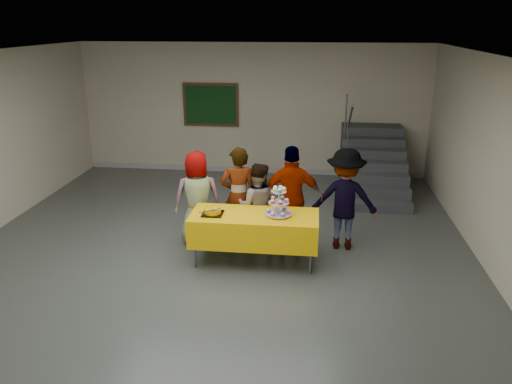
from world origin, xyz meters
TOP-DOWN VIEW (x-y plane):
  - room_shell at (0.00, 0.02)m, footprint 10.00×10.04m
  - bake_table at (0.61, 0.35)m, footprint 1.88×0.78m
  - cupcake_stand at (0.97, 0.35)m, footprint 0.38×0.38m
  - bear_cake at (-0.00, 0.28)m, footprint 0.32×0.36m
  - schoolchild_a at (-0.38, 0.95)m, footprint 0.85×0.66m
  - schoolchild_b at (0.27, 1.01)m, footprint 0.66×0.51m
  - schoolchild_c at (0.59, 0.93)m, footprint 0.68×0.53m
  - schoolchild_d at (1.13, 0.93)m, footprint 1.01×0.49m
  - schoolchild_e at (1.95, 1.04)m, footprint 1.08×0.66m
  - staircase at (2.70, 4.13)m, footprint 1.30×2.40m
  - noticeboard at (-0.97, 4.96)m, footprint 1.30×0.05m

SIDE VIEW (x-z plane):
  - staircase at x=2.70m, z-range -0.53..1.51m
  - bake_table at x=0.61m, z-range 0.17..0.94m
  - schoolchild_c at x=0.59m, z-range 0.00..1.39m
  - schoolchild_a at x=-0.38m, z-range 0.00..1.53m
  - schoolchild_b at x=0.27m, z-range 0.00..1.62m
  - schoolchild_e at x=1.95m, z-range 0.00..1.63m
  - bear_cake at x=0.00m, z-range 0.77..0.89m
  - schoolchild_d at x=1.13m, z-range 0.00..1.67m
  - cupcake_stand at x=0.97m, z-range 0.73..1.18m
  - noticeboard at x=-0.97m, z-range 1.10..2.10m
  - room_shell at x=0.00m, z-range 0.62..3.64m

